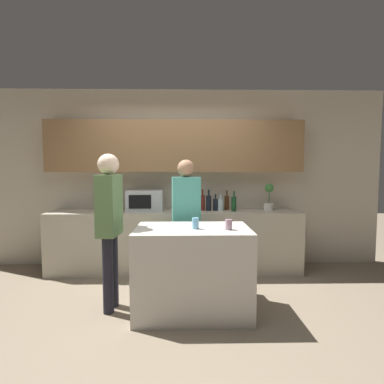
{
  "coord_description": "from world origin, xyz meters",
  "views": [
    {
      "loc": [
        0.16,
        -2.94,
        1.49
      ],
      "look_at": [
        0.23,
        0.35,
        1.24
      ],
      "focal_mm": 28.0,
      "sensor_mm": 36.0,
      "label": 1
    }
  ],
  "objects": [
    {
      "name": "bottle_0",
      "position": [
        0.4,
        1.43,
        1.0
      ],
      "size": [
        0.07,
        0.07,
        0.31
      ],
      "color": "maroon",
      "rests_on": "back_counter"
    },
    {
      "name": "microwave",
      "position": [
        -0.44,
        1.44,
        1.04
      ],
      "size": [
        0.52,
        0.39,
        0.3
      ],
      "color": "#B7BABC",
      "rests_on": "back_counter"
    },
    {
      "name": "bottle_2",
      "position": [
        0.59,
        1.42,
        0.98
      ],
      "size": [
        0.07,
        0.07,
        0.24
      ],
      "color": "black",
      "rests_on": "back_counter"
    },
    {
      "name": "toaster",
      "position": [
        -0.98,
        1.44,
        0.98
      ],
      "size": [
        0.26,
        0.16,
        0.18
      ],
      "color": "silver",
      "rests_on": "back_counter"
    },
    {
      "name": "cup_0",
      "position": [
        0.26,
        0.04,
        0.95
      ],
      "size": [
        0.07,
        0.07,
        0.11
      ],
      "color": "#6AADD5",
      "rests_on": "kitchen_island"
    },
    {
      "name": "bottle_4",
      "position": [
        0.77,
        1.48,
        1.0
      ],
      "size": [
        0.07,
        0.07,
        0.29
      ],
      "color": "#472814",
      "rests_on": "back_counter"
    },
    {
      "name": "cup_1",
      "position": [
        0.58,
        -0.01,
        0.94
      ],
      "size": [
        0.07,
        0.07,
        0.1
      ],
      "color": "gray",
      "rests_on": "kitchen_island"
    },
    {
      "name": "bottle_3",
      "position": [
        0.67,
        1.42,
        0.98
      ],
      "size": [
        0.09,
        0.09,
        0.24
      ],
      "color": "silver",
      "rests_on": "back_counter"
    },
    {
      "name": "back_wall",
      "position": [
        0.0,
        1.66,
        1.54
      ],
      "size": [
        6.4,
        0.4,
        2.7
      ],
      "color": "beige",
      "rests_on": "ground_plane"
    },
    {
      "name": "ground_plane",
      "position": [
        0.0,
        0.0,
        0.0
      ],
      "size": [
        14.0,
        14.0,
        0.0
      ],
      "primitive_type": "plane",
      "color": "#7F705B"
    },
    {
      "name": "bottle_1",
      "position": [
        0.49,
        1.4,
        1.0
      ],
      "size": [
        0.07,
        0.07,
        0.31
      ],
      "color": "black",
      "rests_on": "back_counter"
    },
    {
      "name": "potted_plant",
      "position": [
        1.39,
        1.44,
        1.08
      ],
      "size": [
        0.14,
        0.14,
        0.4
      ],
      "color": "silver",
      "rests_on": "back_counter"
    },
    {
      "name": "back_counter",
      "position": [
        0.0,
        1.39,
        0.44
      ],
      "size": [
        3.6,
        0.62,
        0.89
      ],
      "color": "#B7AD99",
      "rests_on": "ground_plane"
    },
    {
      "name": "person_left",
      "position": [
        -0.64,
        0.17,
        0.98
      ],
      "size": [
        0.22,
        0.35,
        1.65
      ],
      "rotation": [
        0.0,
        0.0,
        -1.65
      ],
      "color": "black",
      "rests_on": "ground_plane"
    },
    {
      "name": "kitchen_island",
      "position": [
        0.23,
        0.1,
        0.44
      ],
      "size": [
        1.17,
        0.73,
        0.89
      ],
      "color": "beige",
      "rests_on": "ground_plane"
    },
    {
      "name": "person_center",
      "position": [
        0.16,
        0.72,
        0.95
      ],
      "size": [
        0.36,
        0.22,
        1.61
      ],
      "rotation": [
        0.0,
        0.0,
        -3.04
      ],
      "color": "black",
      "rests_on": "ground_plane"
    },
    {
      "name": "bottle_5",
      "position": [
        0.85,
        1.35,
        1.0
      ],
      "size": [
        0.07,
        0.07,
        0.29
      ],
      "color": "#194723",
      "rests_on": "back_counter"
    }
  ]
}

